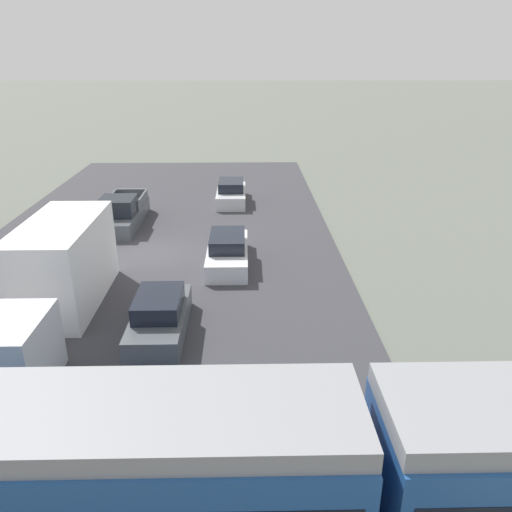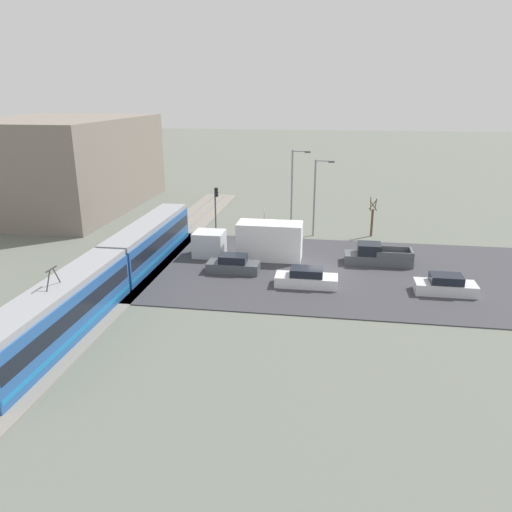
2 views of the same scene
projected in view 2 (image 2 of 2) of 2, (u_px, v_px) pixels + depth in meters
name	position (u px, v px, depth m)	size (l,w,h in m)	color
ground_plane	(324.00, 271.00, 41.55)	(320.00, 320.00, 0.00)	#60665B
road_surface	(324.00, 271.00, 41.54)	(18.23, 43.10, 0.08)	#38383D
rail_bed	(147.00, 261.00, 43.80)	(60.17, 4.40, 0.22)	gray
light_rail_tram	(112.00, 270.00, 36.88)	(30.44, 2.71, 4.46)	#235193
box_truck	(255.00, 241.00, 44.26)	(2.57, 9.65, 3.27)	silver
pickup_truck	(377.00, 256.00, 42.98)	(2.03, 5.74, 1.78)	#4C5156
sedan_car_0	(233.00, 265.00, 40.99)	(1.78, 4.28, 1.46)	#4C5156
sedan_car_1	(306.00, 278.00, 38.08)	(1.83, 4.74, 1.43)	silver
sedan_car_2	(445.00, 286.00, 36.67)	(1.84, 4.39, 1.44)	silver
traffic_light_pole	(216.00, 202.00, 53.03)	(0.28, 0.47, 4.60)	#47474C
street_tree	(372.00, 219.00, 51.06)	(0.97, 0.81, 4.05)	brown
street_lamp_near_crossing	(294.00, 185.00, 52.80)	(0.36, 1.95, 8.48)	gray
street_lamp_mid_block	(317.00, 192.00, 50.38)	(0.36, 1.95, 7.83)	gray
no_parking_sign	(264.00, 217.00, 53.75)	(0.32, 0.08, 2.28)	gray
backdrop_warehouse	(62.00, 164.00, 62.71)	(25.84, 17.78, 11.19)	slate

